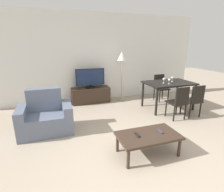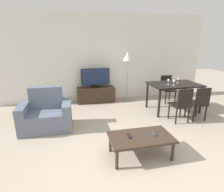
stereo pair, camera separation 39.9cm
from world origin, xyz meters
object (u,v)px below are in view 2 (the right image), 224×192
(wine_glass_center, at_px, (169,81))
(wine_glass_right, at_px, (174,81))
(dining_table, at_px, (174,87))
(dining_chair_near_right, at_px, (199,102))
(dining_chair_near, at_px, (182,104))
(wine_glass_left, at_px, (178,79))
(armchair, at_px, (47,115))
(remote_secondary, at_px, (129,136))
(tv_stand, at_px, (96,95))
(dining_chair_far, at_px, (167,87))
(coffee_table, at_px, (141,138))
(floor_lamp, at_px, (128,60))
(tv, at_px, (95,78))
(remote_primary, at_px, (154,133))

(wine_glass_center, height_order, wine_glass_right, same)
(dining_table, xyz_separation_m, dining_chair_near_right, (0.23, -0.73, -0.21))
(dining_chair_near, height_order, wine_glass_right, wine_glass_right)
(wine_glass_left, bearing_deg, dining_chair_near_right, -82.56)
(dining_chair_near_right, height_order, wine_glass_right, wine_glass_right)
(armchair, bearing_deg, dining_chair_near, -6.98)
(dining_chair_near_right, distance_m, remote_secondary, 2.30)
(tv_stand, distance_m, wine_glass_center, 2.26)
(wine_glass_center, bearing_deg, dining_table, 13.00)
(tv_stand, distance_m, remote_secondary, 2.94)
(tv_stand, height_order, dining_table, dining_table)
(dining_chair_far, relative_size, remote_secondary, 5.56)
(coffee_table, bearing_deg, wine_glass_center, 50.04)
(dining_chair_far, height_order, wine_glass_center, wine_glass_center)
(dining_chair_near_right, relative_size, floor_lamp, 0.53)
(tv_stand, distance_m, tv, 0.53)
(dining_chair_far, height_order, floor_lamp, floor_lamp)
(floor_lamp, bearing_deg, remote_secondary, -106.80)
(remote_primary, relative_size, wine_glass_center, 1.03)
(armchair, distance_m, tv, 2.08)
(armchair, relative_size, coffee_table, 1.04)
(remote_primary, distance_m, remote_secondary, 0.43)
(coffee_table, bearing_deg, armchair, 139.28)
(remote_primary, bearing_deg, dining_chair_near, 40.56)
(dining_chair_near, bearing_deg, wine_glass_left, 65.00)
(coffee_table, relative_size, wine_glass_center, 7.03)
(tv, bearing_deg, wine_glass_center, -35.38)
(dining_table, bearing_deg, armchair, -173.73)
(wine_glass_center, bearing_deg, dining_chair_far, 60.25)
(wine_glass_left, xyz_separation_m, wine_glass_center, (-0.35, -0.10, 0.00))
(tv_stand, height_order, wine_glass_center, wine_glass_center)
(tv, xyz_separation_m, floor_lamp, (1.00, -0.08, 0.55))
(remote_secondary, height_order, wine_glass_left, wine_glass_left)
(coffee_table, height_order, dining_chair_far, dining_chair_far)
(coffee_table, distance_m, dining_chair_near, 1.76)
(dining_table, bearing_deg, wine_glass_right, -126.80)
(tv, height_order, wine_glass_right, tv)
(dining_chair_near_right, bearing_deg, tv_stand, 138.77)
(coffee_table, xyz_separation_m, dining_chair_near, (1.42, 1.03, 0.14))
(coffee_table, relative_size, floor_lamp, 0.66)
(floor_lamp, height_order, wine_glass_right, floor_lamp)
(dining_chair_near, distance_m, remote_secondary, 1.89)
(floor_lamp, bearing_deg, dining_chair_near, -68.18)
(remote_primary, bearing_deg, dining_chair_near_right, 31.56)
(dining_chair_near_right, bearing_deg, remote_primary, -148.44)
(wine_glass_left, bearing_deg, dining_table, -160.73)
(coffee_table, xyz_separation_m, remote_secondary, (-0.19, 0.03, 0.05))
(dining_chair_near_right, bearing_deg, dining_table, 107.59)
(coffee_table, bearing_deg, floor_lamp, 76.92)
(remote_primary, bearing_deg, dining_table, 50.98)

